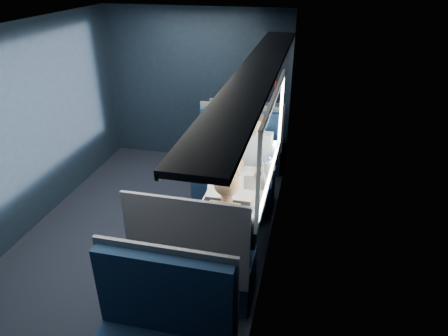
% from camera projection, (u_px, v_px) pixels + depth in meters
% --- Properties ---
extents(ground, '(2.80, 4.20, 0.01)m').
position_uv_depth(ground, '(150.00, 231.00, 4.75)').
color(ground, black).
extents(room_shell, '(3.00, 4.40, 2.40)m').
position_uv_depth(room_shell, '(140.00, 113.00, 4.05)').
color(room_shell, black).
rests_on(room_shell, ground).
extents(table, '(0.62, 1.00, 0.74)m').
position_uv_depth(table, '(236.00, 193.00, 4.23)').
color(table, '#54565E').
rests_on(table, ground).
extents(seat_bay_near, '(1.04, 0.62, 1.26)m').
position_uv_depth(seat_bay_near, '(235.00, 173.00, 5.13)').
color(seat_bay_near, '#0C1B35').
rests_on(seat_bay_near, ground).
extents(seat_bay_far, '(1.04, 0.62, 1.26)m').
position_uv_depth(seat_bay_far, '(197.00, 263.00, 3.63)').
color(seat_bay_far, '#0C1B35').
rests_on(seat_bay_far, ground).
extents(seat_row_front, '(1.04, 0.51, 1.16)m').
position_uv_depth(seat_row_front, '(248.00, 145.00, 5.93)').
color(seat_row_front, '#0C1B35').
rests_on(seat_row_front, ground).
extents(man, '(0.53, 0.56, 1.32)m').
position_uv_depth(man, '(253.00, 161.00, 4.79)').
color(man, black).
rests_on(man, ground).
extents(woman, '(0.53, 0.56, 1.32)m').
position_uv_depth(woman, '(228.00, 228.00, 3.58)').
color(woman, black).
rests_on(woman, ground).
extents(papers, '(0.65, 0.82, 0.01)m').
position_uv_depth(papers, '(232.00, 188.00, 4.17)').
color(papers, white).
rests_on(papers, table).
extents(laptop, '(0.27, 0.32, 0.22)m').
position_uv_depth(laptop, '(259.00, 179.00, 4.22)').
color(laptop, silver).
rests_on(laptop, table).
extents(bottle_small, '(0.06, 0.06, 0.19)m').
position_uv_depth(bottle_small, '(269.00, 166.00, 4.42)').
color(bottle_small, silver).
rests_on(bottle_small, table).
extents(cup, '(0.08, 0.08, 0.10)m').
position_uv_depth(cup, '(269.00, 167.00, 4.49)').
color(cup, white).
rests_on(cup, table).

